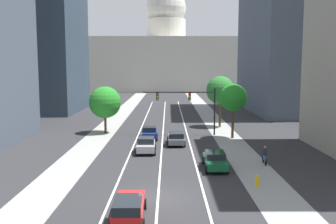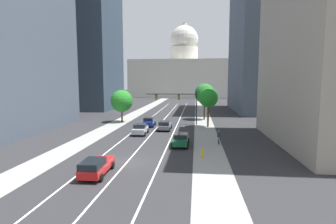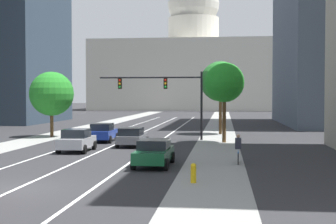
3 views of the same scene
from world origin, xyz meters
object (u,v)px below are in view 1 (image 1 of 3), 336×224
object	(u,v)px
car_silver	(148,145)
capitol_building	(168,58)
car_gray	(178,138)
street_tree_near_left	(107,102)
street_tree_far_right	(235,98)
street_tree_near_right	(222,90)
fire_hydrant	(259,181)
car_red	(131,207)
car_blue	(151,133)
car_green	(217,160)
traffic_signal_mast	(192,101)
cyclist	(267,155)

from	to	relation	value
car_silver	capitol_building	bearing A→B (deg)	-2.25
car_gray	street_tree_near_left	bearing A→B (deg)	49.96
capitol_building	street_tree_far_right	size ratio (longest dim) A/B	8.01
car_gray	street_tree_far_right	world-z (taller)	street_tree_far_right
street_tree_near_left	street_tree_near_right	size ratio (longest dim) A/B	0.84
fire_hydrant	street_tree_far_right	bearing A→B (deg)	85.90
car_red	car_blue	size ratio (longest dim) A/B	1.11
capitol_building	fire_hydrant	size ratio (longest dim) A/B	59.48
car_gray	street_tree_far_right	distance (m)	9.20
car_green	street_tree_near_right	world-z (taller)	street_tree_near_right
traffic_signal_mast	cyclist	size ratio (longest dim) A/B	5.44
traffic_signal_mast	capitol_building	bearing A→B (deg)	92.19
capitol_building	street_tree_near_right	xyz separation A→B (m)	(8.34, -87.53, -6.36)
capitol_building	street_tree_near_left	size ratio (longest dim) A/B	8.64
traffic_signal_mast	fire_hydrant	world-z (taller)	traffic_signal_mast
street_tree_near_left	car_green	bearing A→B (deg)	-55.05
car_blue	street_tree_far_right	bearing A→B (deg)	-88.73
street_tree_near_left	car_silver	bearing A→B (deg)	-62.36
traffic_signal_mast	cyclist	distance (m)	16.36
car_red	car_gray	size ratio (longest dim) A/B	1.06
fire_hydrant	street_tree_near_right	xyz separation A→B (m)	(1.00, 28.10, 4.94)
car_blue	car_silver	bearing A→B (deg)	178.09
car_silver	car_red	xyz separation A→B (m)	(0.01, -17.60, -0.01)
cyclist	street_tree_far_right	world-z (taller)	street_tree_far_right
capitol_building	fire_hydrant	world-z (taller)	capitol_building
capitol_building	car_gray	xyz separation A→B (m)	(1.61, -100.37, -11.00)
car_silver	car_gray	size ratio (longest dim) A/B	0.92
capitol_building	cyclist	world-z (taller)	capitol_building
cyclist	street_tree_near_right	size ratio (longest dim) A/B	0.23
car_gray	street_tree_far_right	xyz separation A→B (m)	(7.12, 3.96, 4.28)
car_red	street_tree_far_right	xyz separation A→B (m)	(10.32, 25.52, 4.24)
capitol_building	fire_hydrant	xyz separation A→B (m)	(7.34, -115.63, -11.30)
traffic_signal_mast	cyclist	world-z (taller)	traffic_signal_mast
car_gray	car_blue	distance (m)	4.66
car_red	street_tree_near_right	world-z (taller)	street_tree_near_right
street_tree_far_right	car_blue	bearing A→B (deg)	-176.84
fire_hydrant	street_tree_near_left	world-z (taller)	street_tree_near_left
car_silver	cyclist	world-z (taller)	cyclist
car_gray	fire_hydrant	world-z (taller)	car_gray
traffic_signal_mast	car_red	bearing A→B (deg)	-100.65
car_gray	street_tree_near_right	distance (m)	15.22
car_green	street_tree_far_right	distance (m)	15.31
car_silver	cyclist	xyz separation A→B (m)	(11.13, -4.77, 0.04)
car_gray	street_tree_near_left	xyz separation A→B (m)	(-9.32, 7.71, 3.36)
car_green	street_tree_near_right	bearing A→B (deg)	-8.22
car_gray	cyclist	world-z (taller)	cyclist
car_silver	car_blue	size ratio (longest dim) A/B	0.97
capitol_building	car_blue	world-z (taller)	capitol_building
car_green	car_silver	bearing A→B (deg)	46.20
capitol_building	car_red	size ratio (longest dim) A/B	11.56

